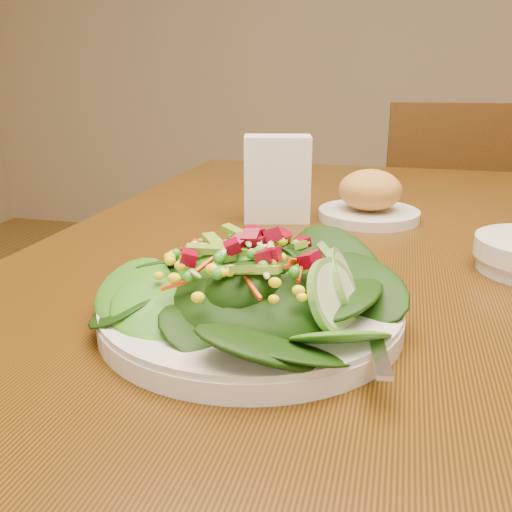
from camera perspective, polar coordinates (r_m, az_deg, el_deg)
name	(u,v)px	position (r m, az deg, el deg)	size (l,w,h in m)	color
dining_table	(356,319)	(0.82, 10.02, -6.20)	(0.90, 1.40, 0.75)	#54310B
chair_far	(441,235)	(1.93, 18.01, 2.03)	(0.45, 0.45, 0.89)	#4A2D0D
salad_plate	(261,294)	(0.55, 0.50, -3.85)	(0.29, 0.29, 0.08)	silver
bread_plate	(370,199)	(0.94, 11.29, 5.57)	(0.16, 0.16, 0.08)	silver
napkin_holder	(277,176)	(0.92, 2.14, 7.97)	(0.11, 0.08, 0.14)	white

